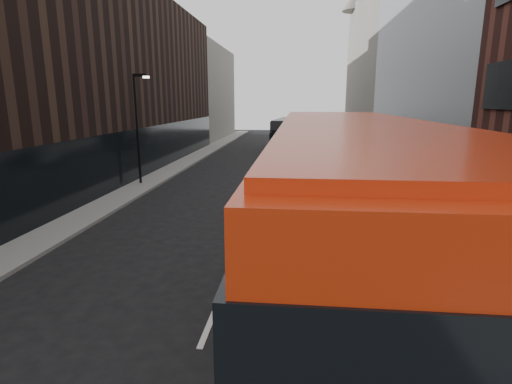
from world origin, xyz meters
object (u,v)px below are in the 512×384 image
(street_lamp, at_px, (138,121))
(car_b, at_px, (284,161))
(red_bus, at_px, (349,232))
(grey_bus, at_px, (288,133))
(car_c, at_px, (324,162))
(car_a, at_px, (294,201))

(street_lamp, xyz_separation_m, car_b, (9.14, 7.70, -3.57))
(red_bus, xyz_separation_m, grey_bus, (-2.40, 38.53, -0.98))
(street_lamp, height_order, red_bus, street_lamp)
(red_bus, xyz_separation_m, car_c, (0.97, 24.26, -2.21))
(grey_bus, bearing_deg, car_a, -82.58)
(red_bus, distance_m, car_b, 24.98)
(red_bus, bearing_deg, car_c, 87.46)
(red_bus, height_order, car_a, red_bus)
(red_bus, distance_m, grey_bus, 38.61)
(street_lamp, xyz_separation_m, grey_bus, (9.02, 21.44, -2.32))
(red_bus, bearing_deg, car_b, 95.00)
(car_b, bearing_deg, red_bus, -90.55)
(street_lamp, xyz_separation_m, car_a, (10.17, -5.94, -3.53))
(grey_bus, xyz_separation_m, car_b, (0.12, -13.75, -1.25))
(street_lamp, distance_m, car_a, 12.30)
(car_a, bearing_deg, street_lamp, 144.33)
(street_lamp, bearing_deg, car_a, -30.28)
(red_bus, bearing_deg, street_lamp, 123.51)
(red_bus, height_order, car_b, red_bus)
(grey_bus, distance_m, car_c, 14.71)
(street_lamp, distance_m, red_bus, 20.59)
(red_bus, bearing_deg, car_a, 96.14)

